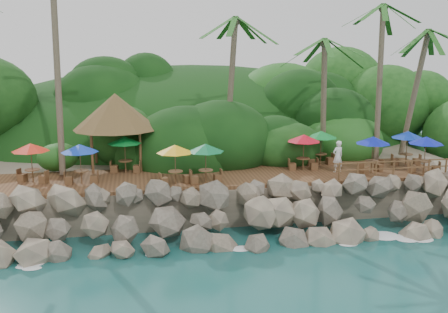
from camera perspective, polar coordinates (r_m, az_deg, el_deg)
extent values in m
plane|color=#19514F|center=(24.12, 2.57, -10.89)|extent=(140.00, 140.00, 0.00)
cube|color=gray|center=(38.88, -2.61, -0.36)|extent=(32.00, 25.20, 2.10)
ellipsoid|color=#143811|center=(46.38, -3.83, 0.33)|extent=(44.80, 28.00, 15.40)
cube|color=brown|center=(29.00, 0.00, -2.32)|extent=(26.00, 5.00, 0.20)
ellipsoid|color=white|center=(24.20, -19.33, -11.44)|extent=(1.20, 0.80, 0.06)
ellipsoid|color=white|center=(23.88, -12.07, -11.32)|extent=(1.20, 0.80, 0.06)
ellipsoid|color=white|center=(23.94, -4.75, -11.02)|extent=(1.20, 0.80, 0.06)
ellipsoid|color=white|center=(24.37, 2.41, -10.56)|extent=(1.20, 0.80, 0.06)
ellipsoid|color=white|center=(25.16, 9.20, -9.97)|extent=(1.20, 0.80, 0.06)
ellipsoid|color=white|center=(26.26, 15.47, -9.30)|extent=(1.20, 0.80, 0.06)
ellipsoid|color=white|center=(27.65, 21.15, -8.60)|extent=(1.20, 0.80, 0.06)
cylinder|color=brown|center=(30.39, -18.75, 11.12)|extent=(0.46, 2.53, 13.76)
cylinder|color=brown|center=(31.90, 0.76, 7.50)|extent=(1.03, 0.89, 9.13)
ellipsoid|color=#23601E|center=(31.87, 0.79, 15.71)|extent=(6.00, 6.00, 2.40)
cylinder|color=brown|center=(33.11, 11.42, 6.30)|extent=(0.94, 1.09, 7.83)
ellipsoid|color=#23601E|center=(32.97, 11.71, 13.08)|extent=(6.00, 6.00, 2.40)
cylinder|color=brown|center=(34.30, 17.49, 8.05)|extent=(0.95, 1.70, 10.03)
ellipsoid|color=#23601E|center=(34.37, 18.04, 16.44)|extent=(6.00, 6.00, 2.40)
cylinder|color=brown|center=(35.67, 21.07, 6.64)|extent=(1.12, 1.61, 8.41)
ellipsoid|color=#23601E|center=(35.58, 21.60, 13.42)|extent=(6.00, 6.00, 2.40)
cylinder|color=brown|center=(30.06, -14.96, 0.33)|extent=(0.16, 0.16, 2.40)
cylinder|color=brown|center=(29.95, -9.62, 0.52)|extent=(0.16, 0.16, 2.40)
cylinder|color=brown|center=(32.80, -14.58, 1.30)|extent=(0.16, 0.16, 2.40)
cylinder|color=brown|center=(32.70, -9.68, 1.49)|extent=(0.16, 0.16, 2.40)
cone|color=brown|center=(31.00, -12.40, 5.11)|extent=(5.20, 5.20, 2.20)
cylinder|color=brown|center=(26.98, -5.60, -2.48)|extent=(0.08, 0.08, 0.71)
cylinder|color=brown|center=(26.89, -5.62, -1.72)|extent=(0.81, 0.81, 0.05)
cylinder|color=brown|center=(26.81, -5.63, -1.02)|extent=(0.05, 0.05, 2.12)
cone|color=#EFB014|center=(26.62, -5.67, 0.90)|extent=(2.02, 2.02, 0.43)
cube|color=brown|center=(26.81, -6.96, -2.90)|extent=(0.49, 0.49, 0.44)
cube|color=brown|center=(27.23, -4.25, -2.61)|extent=(0.49, 0.49, 0.44)
cylinder|color=brown|center=(30.48, 9.10, -0.88)|extent=(0.08, 0.08, 0.71)
cylinder|color=brown|center=(30.40, 9.12, -0.21)|extent=(0.81, 0.81, 0.05)
cylinder|color=brown|center=(30.33, 9.14, 0.41)|extent=(0.05, 0.05, 2.12)
cone|color=red|center=(30.16, 9.20, 2.11)|extent=(2.02, 2.02, 0.43)
cube|color=brown|center=(30.35, 7.86, -1.16)|extent=(0.43, 0.43, 0.44)
cube|color=brown|center=(30.69, 10.31, -1.09)|extent=(0.43, 0.43, 0.44)
cylinder|color=brown|center=(28.11, -16.11, -2.31)|extent=(0.08, 0.08, 0.71)
cylinder|color=brown|center=(28.03, -16.16, -1.58)|extent=(0.81, 0.81, 0.05)
cylinder|color=brown|center=(27.95, -16.20, -0.91)|extent=(0.05, 0.05, 2.12)
cone|color=#0D33B1|center=(27.77, -16.31, 0.93)|extent=(2.02, 2.02, 0.43)
cube|color=brown|center=(28.24, -17.45, -2.61)|extent=(0.41, 0.41, 0.44)
cube|color=brown|center=(28.06, -14.73, -2.54)|extent=(0.41, 0.41, 0.44)
cylinder|color=brown|center=(30.67, 16.63, -1.16)|extent=(0.08, 0.08, 0.71)
cylinder|color=brown|center=(30.60, 16.67, -0.49)|extent=(0.81, 0.81, 0.05)
cylinder|color=brown|center=(30.53, 16.71, 0.13)|extent=(0.05, 0.05, 2.12)
cone|color=#0D1BAF|center=(30.36, 16.82, 1.82)|extent=(2.02, 2.02, 0.43)
cube|color=brown|center=(30.19, 15.81, -1.58)|extent=(0.53, 0.53, 0.44)
cube|color=brown|center=(31.22, 17.40, -1.23)|extent=(0.53, 0.53, 0.44)
cylinder|color=brown|center=(29.22, -21.17, -2.12)|extent=(0.08, 0.08, 0.71)
cylinder|color=brown|center=(29.14, -21.23, -1.42)|extent=(0.81, 0.81, 0.05)
cylinder|color=brown|center=(29.07, -21.28, -0.77)|extent=(0.05, 0.05, 2.12)
cone|color=red|center=(28.89, -21.42, 1.00)|extent=(2.02, 2.02, 0.43)
cube|color=brown|center=(29.64, -22.22, -2.27)|extent=(0.54, 0.54, 0.44)
cube|color=brown|center=(28.87, -20.06, -2.47)|extent=(0.54, 0.54, 0.44)
cylinder|color=brown|center=(27.15, -2.11, -2.33)|extent=(0.08, 0.08, 0.71)
cylinder|color=brown|center=(27.07, -2.11, -1.58)|extent=(0.81, 0.81, 0.05)
cylinder|color=brown|center=(26.99, -2.12, -0.89)|extent=(0.05, 0.05, 2.12)
cone|color=#0B6A38|center=(26.80, -2.13, 1.02)|extent=(2.02, 2.02, 0.43)
cube|color=brown|center=(27.02, -3.48, -2.71)|extent=(0.45, 0.45, 0.44)
cube|color=brown|center=(27.37, -0.74, -2.50)|extent=(0.45, 0.45, 0.44)
cylinder|color=brown|center=(31.70, 22.05, -1.12)|extent=(0.08, 0.08, 0.71)
cylinder|color=brown|center=(31.63, 22.10, -0.48)|extent=(0.81, 0.81, 0.05)
cylinder|color=brown|center=(31.56, 22.15, 0.12)|extent=(0.05, 0.05, 2.12)
cone|color=#0D1BB0|center=(31.40, 22.28, 1.75)|extent=(2.02, 2.02, 0.43)
cube|color=brown|center=(31.59, 20.83, -1.32)|extent=(0.52, 0.52, 0.44)
cube|color=brown|center=(31.89, 23.21, -1.39)|extent=(0.52, 0.52, 0.44)
cylinder|color=brown|center=(32.01, 11.04, -0.33)|extent=(0.08, 0.08, 0.71)
cylinder|color=brown|center=(31.93, 11.06, 0.31)|extent=(0.81, 0.81, 0.05)
cylinder|color=brown|center=(31.87, 11.09, 0.90)|extent=(0.05, 0.05, 2.12)
cone|color=#0E7E2E|center=(31.70, 11.15, 2.52)|extent=(2.02, 2.02, 0.43)
cube|color=brown|center=(31.74, 9.95, -0.65)|extent=(0.44, 0.44, 0.44)
cube|color=brown|center=(32.34, 12.09, -0.49)|extent=(0.44, 0.44, 0.44)
cylinder|color=brown|center=(30.02, -11.28, -1.16)|extent=(0.08, 0.08, 0.71)
cylinder|color=brown|center=(29.94, -11.31, -0.48)|extent=(0.81, 0.81, 0.05)
cylinder|color=brown|center=(29.87, -11.33, 0.15)|extent=(0.05, 0.05, 2.12)
cone|color=#0D762A|center=(29.70, -11.40, 1.88)|extent=(2.02, 2.02, 0.43)
cube|color=brown|center=(30.19, -12.52, -1.41)|extent=(0.47, 0.47, 0.44)
cube|color=brown|center=(29.93, -10.00, -1.41)|extent=(0.47, 0.47, 0.44)
cylinder|color=brown|center=(33.38, 20.23, -0.35)|extent=(0.08, 0.08, 0.71)
cylinder|color=brown|center=(33.31, 20.27, 0.26)|extent=(0.81, 0.81, 0.05)
cylinder|color=brown|center=(33.24, 20.32, 0.83)|extent=(0.05, 0.05, 2.12)
cone|color=#0D30AC|center=(33.09, 20.43, 2.38)|extent=(2.02, 2.02, 0.43)
cube|color=brown|center=(33.20, 19.11, -0.57)|extent=(0.48, 0.48, 0.44)
cube|color=brown|center=(33.62, 21.30, -0.59)|extent=(0.48, 0.48, 0.44)
cylinder|color=brown|center=(28.40, 13.14, -1.70)|extent=(0.10, 0.10, 1.00)
cylinder|color=brown|center=(28.85, 15.15, -1.59)|extent=(0.10, 0.10, 1.00)
cylinder|color=brown|center=(29.33, 17.10, -1.49)|extent=(0.10, 0.10, 1.00)
cylinder|color=brown|center=(29.85, 18.98, -1.38)|extent=(0.10, 0.10, 1.00)
cylinder|color=brown|center=(30.40, 20.79, -1.28)|extent=(0.10, 0.10, 1.00)
cylinder|color=brown|center=(30.97, 22.54, -1.18)|extent=(0.10, 0.10, 1.00)
cylinder|color=brown|center=(31.57, 24.22, -1.09)|extent=(0.10, 0.10, 1.00)
cube|color=brown|center=(30.02, 19.95, -0.50)|extent=(8.30, 0.06, 0.06)
cube|color=brown|center=(30.11, 19.90, -1.24)|extent=(8.30, 0.06, 0.06)
imported|color=white|center=(30.27, 12.98, 0.02)|extent=(0.78, 0.61, 1.89)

